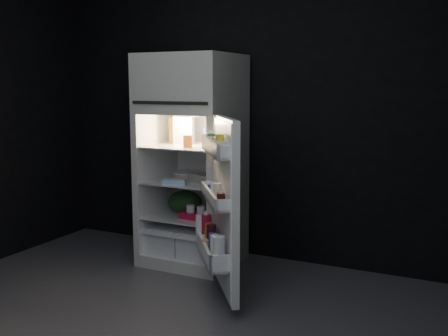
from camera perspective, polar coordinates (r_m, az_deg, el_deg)
The scene contains 17 objects.
floor at distance 3.45m, azimuth -7.83°, elevation -17.38°, with size 4.00×3.40×0.00m, color #515156.
wall_back at distance 4.60m, azimuth 3.79°, elevation 6.79°, with size 4.00×0.00×2.70m, color black.
refrigerator at distance 4.48m, azimuth -3.36°, elevation 1.68°, with size 0.76×0.71×1.78m.
fridge_door at distance 3.66m, azimuth -0.37°, elevation -4.33°, with size 0.58×0.69×1.22m.
milk_jug at distance 4.53m, azimuth -4.38°, elevation 4.17°, with size 0.16×0.16×0.24m, color white.
mayo_jar at distance 4.45m, azimuth -1.47°, elevation 3.46°, with size 0.12×0.12×0.14m, color #1E39A6.
jam_jar at distance 4.36m, azimuth -0.66°, elevation 3.29°, with size 0.10×0.10×0.13m, color black.
amber_bottle at distance 4.59m, azimuth -5.59°, elevation 4.10°, with size 0.07×0.07×0.22m, color gold.
small_carton at distance 4.27m, azimuth -3.97°, elevation 2.94°, with size 0.07×0.05×0.10m, color orange.
egg_carton at distance 4.33m, azimuth -2.29°, elevation -1.17°, with size 0.28×0.11×0.07m, color gray.
pie at distance 4.62m, azimuth -3.73°, elevation -0.73°, with size 0.31×0.31×0.04m, color tan.
flat_package at distance 4.29m, azimuth -5.40°, elevation -1.52°, with size 0.19×0.09×0.04m, color #96C7E9.
wrapped_pkg at distance 4.51m, azimuth -0.86°, elevation -0.90°, with size 0.12×0.10×0.05m, color beige.
produce_bag at distance 4.57m, azimuth -4.28°, elevation -3.69°, with size 0.30×0.26×0.20m, color #193815.
yogurt_tray at distance 4.38m, azimuth -2.97°, elevation -5.22°, with size 0.28×0.15×0.05m, color #AF0F32.
small_can_red at distance 4.64m, azimuth -1.02°, elevation -4.13°, with size 0.07×0.07×0.09m, color #AF0F32.
small_can_silver at distance 4.51m, azimuth -0.30°, elevation -4.53°, with size 0.06×0.06×0.09m, color silver.
Camera 1 is at (1.75, -2.55, 1.53)m, focal length 42.00 mm.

